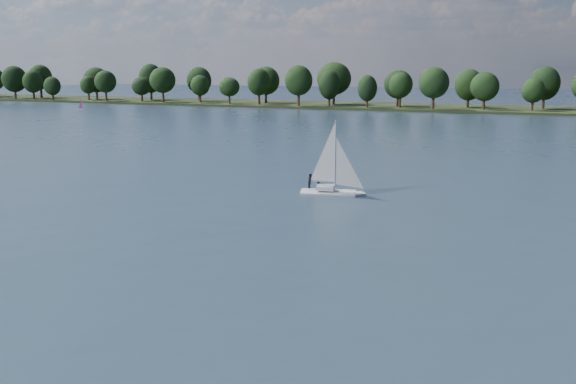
% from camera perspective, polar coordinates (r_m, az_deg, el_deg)
% --- Properties ---
extents(ground, '(700.00, 700.00, 0.00)m').
position_cam_1_polar(ground, '(114.05, 11.00, 3.88)').
color(ground, '#233342').
rests_on(ground, ground).
extents(far_shore, '(660.00, 40.00, 1.50)m').
position_cam_1_polar(far_shore, '(224.32, 17.34, 6.98)').
color(far_shore, black).
rests_on(far_shore, ground).
extents(sailboat, '(6.75, 3.35, 8.55)m').
position_cam_1_polar(sailboat, '(70.23, 3.67, 1.70)').
color(sailboat, silver).
rests_on(sailboat, ground).
extents(dinghy_pink, '(2.52, 2.16, 3.85)m').
position_cam_1_polar(dinghy_pink, '(226.08, -17.82, 7.21)').
color(dinghy_pink, white).
rests_on(dinghy_pink, ground).
extents(treeline, '(562.98, 73.64, 17.53)m').
position_cam_1_polar(treeline, '(219.72, 16.63, 9.05)').
color(treeline, black).
rests_on(treeline, ground).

